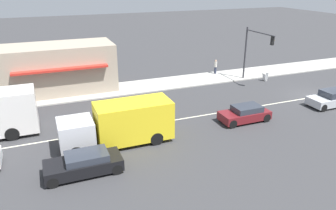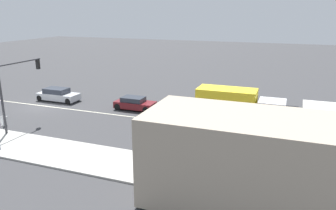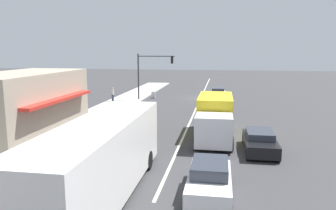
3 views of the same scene
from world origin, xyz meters
name	(u,v)px [view 3 (image 3 of 3)]	position (x,y,z in m)	size (l,w,h in m)	color
ground_plane	(186,131)	(0.00, 18.00, 0.00)	(160.00, 160.00, 0.00)	#38383A
sidewalk_right	(72,128)	(9.00, 18.50, 0.06)	(4.00, 73.00, 0.12)	#B2AFA8
lane_marking_center	(201,98)	(0.00, 0.00, 0.00)	(0.16, 60.00, 0.01)	beige
building_corner_store	(24,106)	(10.66, 22.15, 2.39)	(5.50, 10.43, 4.53)	tan
traffic_signal_main	(150,69)	(6.12, 2.96, 3.90)	(4.59, 0.34, 5.60)	#333338
pedestrian	(113,94)	(10.22, 5.02, 0.98)	(0.34, 0.34, 1.63)	#282D42
warning_aframe_sign	(153,95)	(6.06, 1.14, 0.43)	(0.45, 0.53, 0.84)	silver
delivery_truck	(215,117)	(-2.20, 19.32, 1.47)	(2.44, 7.50, 2.87)	silver
city_bus	(101,158)	(2.20, 29.99, 1.75)	(2.56, 11.00, 3.26)	silver
van_white	(210,179)	(-2.20, 28.81, 0.67)	(1.83, 4.16, 1.39)	silver
sedan_silver	(218,93)	(-2.20, 0.15, 0.67)	(1.87, 4.56, 1.40)	#B7BABF
suv_black	(260,141)	(-5.00, 22.23, 0.62)	(1.85, 4.38, 1.27)	black
sedan_maroon	(217,106)	(-2.20, 9.38, 0.62)	(1.77, 3.96, 1.27)	maroon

